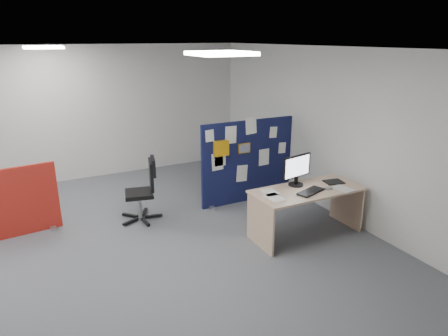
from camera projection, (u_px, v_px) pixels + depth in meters
name	position (u px, v px, depth m)	size (l,w,h in m)	color
floor	(44.00, 274.00, 5.02)	(9.00, 9.00, 0.00)	#54575C
ceiling	(8.00, 51.00, 4.18)	(9.00, 7.00, 0.02)	white
wall_back	(21.00, 119.00, 7.56)	(9.00, 0.02, 2.70)	silver
wall_right	(330.00, 132.00, 6.54)	(0.02, 7.00, 2.70)	silver
ceiling_lights	(39.00, 51.00, 4.89)	(4.10, 4.10, 0.04)	white
navy_divider	(247.00, 161.00, 7.04)	(1.79, 0.30, 1.54)	#0E1736
main_desk	(305.00, 199.00, 5.88)	(1.65, 0.73, 0.73)	tan
monitor_main	(297.00, 169.00, 5.87)	(0.53, 0.22, 0.46)	black
keyboard	(311.00, 192.00, 5.67)	(0.45, 0.18, 0.03)	black
mouse	(329.00, 188.00, 5.78)	(0.10, 0.06, 0.03)	#A6A7AB
paper_tray	(334.00, 182.00, 6.06)	(0.28, 0.22, 0.01)	black
red_divider	(7.00, 205.00, 5.78)	(1.41, 0.30, 1.06)	#A12214
office_chair	(145.00, 186.00, 6.35)	(0.67, 0.66, 1.02)	black
desk_papers	(296.00, 193.00, 5.66)	(1.31, 0.70, 0.00)	white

